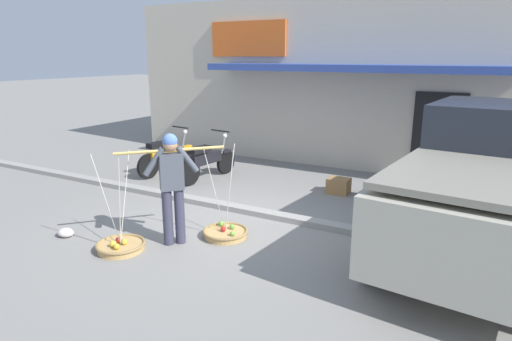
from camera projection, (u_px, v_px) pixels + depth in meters
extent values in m
plane|color=gray|center=(225.00, 225.00, 7.37)|extent=(90.00, 90.00, 0.00)
cube|color=gray|center=(246.00, 210.00, 7.95)|extent=(20.00, 0.24, 0.10)
cylinder|color=#38384C|center=(180.00, 216.00, 6.58)|extent=(0.15, 0.15, 0.86)
cylinder|color=#38384C|center=(168.00, 217.00, 6.53)|extent=(0.15, 0.15, 0.86)
cube|color=#474C56|center=(171.00, 172.00, 6.38)|extent=(0.38, 0.38, 0.54)
sphere|color=tan|center=(170.00, 145.00, 6.27)|extent=(0.21, 0.21, 0.21)
sphere|color=#4C70B2|center=(170.00, 141.00, 6.26)|extent=(0.22, 0.22, 0.22)
cylinder|color=#474C56|center=(187.00, 159.00, 6.41)|extent=(0.30, 0.31, 0.43)
cylinder|color=#474C56|center=(154.00, 162.00, 6.26)|extent=(0.30, 0.31, 0.43)
cylinder|color=tan|center=(170.00, 150.00, 6.30)|extent=(1.12, 1.19, 0.04)
cylinder|color=tan|center=(225.00, 234.00, 6.89)|extent=(0.67, 0.67, 0.09)
torus|color=olive|center=(225.00, 231.00, 6.88)|extent=(0.72, 0.72, 0.05)
sphere|color=#79BB47|center=(222.00, 223.00, 7.07)|extent=(0.10, 0.10, 0.10)
sphere|color=red|center=(223.00, 229.00, 6.86)|extent=(0.09, 0.09, 0.09)
sphere|color=#72B143|center=(233.00, 233.00, 6.70)|extent=(0.08, 0.08, 0.08)
sphere|color=#67A03D|center=(232.00, 227.00, 6.96)|extent=(0.08, 0.08, 0.08)
cylinder|color=silver|center=(230.00, 188.00, 6.84)|extent=(0.01, 0.32, 1.36)
cylinder|color=silver|center=(215.00, 190.00, 6.70)|extent=(0.28, 0.17, 1.36)
cylinder|color=silver|center=(229.00, 193.00, 6.58)|extent=(0.28, 0.17, 1.36)
cylinder|color=tan|center=(121.00, 247.00, 6.42)|extent=(0.67, 0.67, 0.09)
torus|color=olive|center=(121.00, 244.00, 6.41)|extent=(0.72, 0.72, 0.05)
sphere|color=gold|center=(117.00, 246.00, 6.23)|extent=(0.09, 0.09, 0.09)
sphere|color=gold|center=(125.00, 242.00, 6.38)|extent=(0.09, 0.09, 0.09)
sphere|color=yellow|center=(113.00, 244.00, 6.31)|extent=(0.10, 0.10, 0.10)
sphere|color=red|center=(119.00, 240.00, 6.44)|extent=(0.09, 0.09, 0.09)
cylinder|color=silver|center=(125.00, 197.00, 6.36)|extent=(0.01, 0.32, 1.36)
cylinder|color=silver|center=(106.00, 200.00, 6.23)|extent=(0.28, 0.17, 1.36)
cylinder|color=silver|center=(120.00, 203.00, 6.11)|extent=(0.28, 0.17, 1.36)
cylinder|color=black|center=(187.00, 157.00, 11.05)|extent=(0.16, 0.59, 0.58)
cylinder|color=black|center=(148.00, 166.00, 10.10)|extent=(0.16, 0.59, 0.58)
cube|color=orange|center=(186.00, 147.00, 10.99)|extent=(0.18, 0.30, 0.06)
cube|color=orange|center=(165.00, 153.00, 10.44)|extent=(0.32, 0.92, 0.24)
cube|color=black|center=(158.00, 145.00, 10.24)|extent=(0.30, 0.59, 0.12)
cylinder|color=slate|center=(183.00, 142.00, 10.88)|extent=(0.10, 0.30, 0.76)
cylinder|color=black|center=(180.00, 127.00, 10.72)|extent=(0.54, 0.11, 0.04)
sphere|color=silver|center=(185.00, 132.00, 10.88)|extent=(0.11, 0.11, 0.11)
cylinder|color=black|center=(226.00, 162.00, 10.54)|extent=(0.15, 0.59, 0.58)
cylinder|color=black|center=(190.00, 173.00, 9.57)|extent=(0.15, 0.59, 0.58)
cube|color=black|center=(226.00, 151.00, 10.47)|extent=(0.17, 0.29, 0.06)
cube|color=black|center=(205.00, 158.00, 9.92)|extent=(0.31, 0.92, 0.24)
cube|color=black|center=(200.00, 149.00, 9.72)|extent=(0.29, 0.58, 0.12)
cylinder|color=slate|center=(223.00, 147.00, 10.36)|extent=(0.10, 0.30, 0.76)
cylinder|color=black|center=(220.00, 131.00, 10.20)|extent=(0.54, 0.10, 0.04)
sphere|color=silver|center=(225.00, 136.00, 10.36)|extent=(0.11, 0.11, 0.11)
cube|color=beige|center=(482.00, 198.00, 6.06)|extent=(2.36, 4.87, 0.96)
cube|color=#282D38|center=(499.00, 129.00, 6.49)|extent=(1.93, 2.05, 0.76)
cube|color=gray|center=(475.00, 174.00, 5.07)|extent=(2.03, 2.52, 0.08)
cylinder|color=black|center=(433.00, 193.00, 7.86)|extent=(0.33, 0.78, 0.76)
cylinder|color=black|center=(377.00, 250.00, 5.54)|extent=(0.33, 0.78, 0.76)
cube|color=silver|center=(500.00, 183.00, 8.03)|extent=(0.44, 0.06, 0.12)
cube|color=beige|center=(380.00, 80.00, 12.53)|extent=(13.00, 5.00, 4.20)
cube|color=#334CA3|center=(350.00, 68.00, 9.89)|extent=(7.15, 1.00, 0.16)
cube|color=#DB5B1E|center=(248.00, 39.00, 11.46)|extent=(2.20, 0.08, 0.90)
cube|color=black|center=(438.00, 137.00, 9.77)|extent=(1.10, 0.06, 2.00)
ellipsoid|color=silver|center=(66.00, 232.00, 6.89)|extent=(0.28, 0.22, 0.14)
cube|color=olive|center=(339.00, 186.00, 9.04)|extent=(0.44, 0.36, 0.32)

